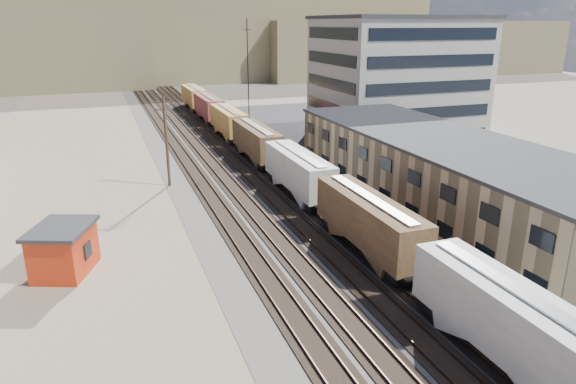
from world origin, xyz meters
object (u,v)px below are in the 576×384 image
object	(u,v)px
utility_pole_north	(166,140)
maintenance_shed	(64,249)
parked_car_blue	(425,159)
freight_train	(275,154)

from	to	relation	value
utility_pole_north	maintenance_shed	distance (m)	21.53
parked_car_blue	utility_pole_north	bearing A→B (deg)	128.91
freight_train	parked_car_blue	xyz separation A→B (m)	(20.19, -1.14, -2.10)
freight_train	maintenance_shed	world-z (taller)	freight_train
maintenance_shed	parked_car_blue	xyz separation A→B (m)	(42.47, 17.01, -1.17)
utility_pole_north	maintenance_shed	world-z (taller)	utility_pole_north
maintenance_shed	utility_pole_north	bearing A→B (deg)	61.97
utility_pole_north	maintenance_shed	size ratio (longest dim) A/B	1.66
freight_train	maintenance_shed	distance (m)	28.76
freight_train	parked_car_blue	size ratio (longest dim) A/B	24.04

